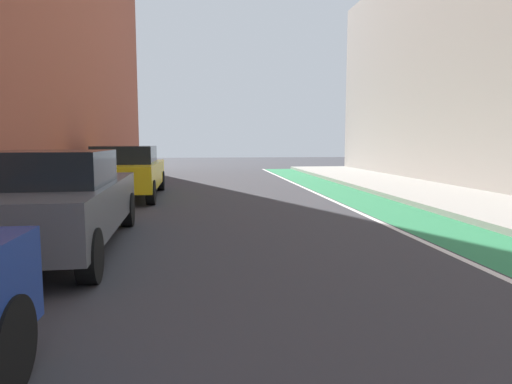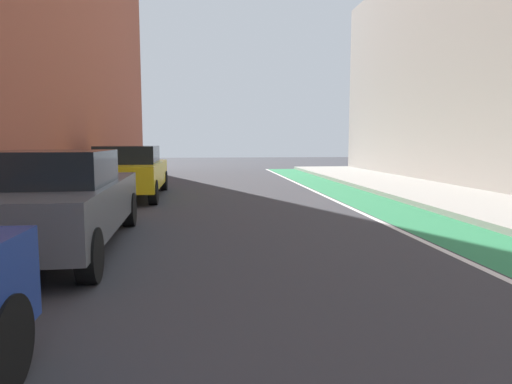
# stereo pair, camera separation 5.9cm
# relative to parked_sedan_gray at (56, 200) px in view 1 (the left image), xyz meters

# --- Properties ---
(ground_plane) EXTENTS (78.89, 78.89, 0.00)m
(ground_plane) POSITION_rel_parked_sedan_gray_xyz_m (3.25, -0.22, -0.79)
(ground_plane) COLOR #38383D
(bike_lane_paint) EXTENTS (1.60, 35.86, 0.00)m
(bike_lane_paint) POSITION_rel_parked_sedan_gray_xyz_m (6.76, 1.78, -0.79)
(bike_lane_paint) COLOR #2D8451
(bike_lane_paint) RESTS_ON ground
(lane_divider_stripe) EXTENTS (0.12, 35.86, 0.00)m
(lane_divider_stripe) POSITION_rel_parked_sedan_gray_xyz_m (5.86, 1.78, -0.78)
(lane_divider_stripe) COLOR white
(lane_divider_stripe) RESTS_ON ground
(parked_sedan_gray) EXTENTS (2.00, 4.79, 1.53)m
(parked_sedan_gray) POSITION_rel_parked_sedan_gray_xyz_m (0.00, 0.00, 0.00)
(parked_sedan_gray) COLOR #595B60
(parked_sedan_gray) RESTS_ON ground
(parked_sedan_yellow_cab) EXTENTS (1.97, 4.73, 1.53)m
(parked_sedan_yellow_cab) POSITION_rel_parked_sedan_gray_xyz_m (-0.00, 6.63, 0.00)
(parked_sedan_yellow_cab) COLOR yellow
(parked_sedan_yellow_cab) RESTS_ON ground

